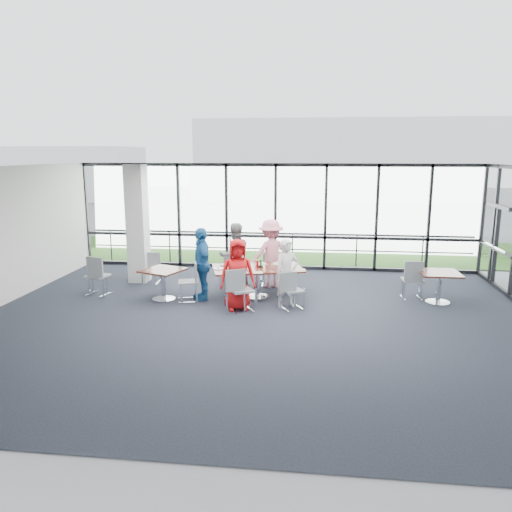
# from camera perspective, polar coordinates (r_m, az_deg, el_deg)

# --- Properties ---
(floor) EXTENTS (12.00, 10.00, 0.02)m
(floor) POSITION_cam_1_polar(r_m,az_deg,el_deg) (10.63, -0.07, -7.52)
(floor) COLOR #1E202D
(floor) RESTS_ON ground
(ceiling) EXTENTS (12.00, 10.00, 0.04)m
(ceiling) POSITION_cam_1_polar(r_m,az_deg,el_deg) (10.05, -0.07, 10.04)
(ceiling) COLOR white
(ceiling) RESTS_ON ground
(wall_front) EXTENTS (12.00, 0.10, 3.20)m
(wall_front) POSITION_cam_1_polar(r_m,az_deg,el_deg) (5.45, -6.53, -8.61)
(wall_front) COLOR silver
(wall_front) RESTS_ON ground
(curtain_wall_back) EXTENTS (12.00, 0.10, 3.20)m
(curtain_wall_back) POSITION_cam_1_polar(r_m,az_deg,el_deg) (15.14, 2.23, 4.49)
(curtain_wall_back) COLOR white
(curtain_wall_back) RESTS_ON ground
(exit_door) EXTENTS (0.12, 1.60, 2.10)m
(exit_door) POSITION_cam_1_polar(r_m,az_deg,el_deg) (14.73, 25.73, 0.98)
(exit_door) COLOR black
(exit_door) RESTS_ON ground
(structural_column) EXTENTS (0.50, 0.50, 3.20)m
(structural_column) POSITION_cam_1_polar(r_m,az_deg,el_deg) (13.96, -13.39, 3.58)
(structural_column) COLOR silver
(structural_column) RESTS_ON ground
(apron) EXTENTS (80.00, 70.00, 0.02)m
(apron) POSITION_cam_1_polar(r_m,az_deg,el_deg) (20.31, 3.36, 1.69)
(apron) COLOR slate
(apron) RESTS_ON ground
(grass_strip) EXTENTS (80.00, 5.00, 0.01)m
(grass_strip) POSITION_cam_1_polar(r_m,az_deg,el_deg) (18.34, 2.96, 0.72)
(grass_strip) COLOR #2C4F1B
(grass_strip) RESTS_ON ground
(hangar_main) EXTENTS (24.00, 10.00, 6.00)m
(hangar_main) POSITION_cam_1_polar(r_m,az_deg,el_deg) (42.06, 10.88, 10.78)
(hangar_main) COLOR white
(hangar_main) RESTS_ON ground
(hangar_aux) EXTENTS (10.00, 6.00, 4.00)m
(hangar_aux) POSITION_cam_1_polar(r_m,az_deg,el_deg) (42.58, -20.19, 8.94)
(hangar_aux) COLOR white
(hangar_aux) RESTS_ON ground
(guard_rail) EXTENTS (12.00, 0.06, 0.06)m
(guard_rail) POSITION_cam_1_polar(r_m,az_deg,el_deg) (15.90, 2.38, 0.82)
(guard_rail) COLOR #2D2D33
(guard_rail) RESTS_ON ground
(main_table) EXTENTS (2.38, 1.72, 0.75)m
(main_table) POSITION_cam_1_polar(r_m,az_deg,el_deg) (12.19, 0.17, -1.83)
(main_table) COLOR #3C1B0D
(main_table) RESTS_ON ground
(side_table_left) EXTENTS (1.14, 1.14, 0.75)m
(side_table_left) POSITION_cam_1_polar(r_m,az_deg,el_deg) (12.20, -10.60, -2.04)
(side_table_left) COLOR #3C1B0D
(side_table_left) RESTS_ON ground
(side_table_right) EXTENTS (0.93, 0.93, 0.75)m
(side_table_right) POSITION_cam_1_polar(r_m,az_deg,el_deg) (12.50, 20.22, -2.22)
(side_table_right) COLOR #3C1B0D
(side_table_right) RESTS_ON ground
(diner_near_left) EXTENTS (0.90, 0.71, 1.62)m
(diner_near_left) POSITION_cam_1_polar(r_m,az_deg,el_deg) (11.21, -2.13, -2.14)
(diner_near_left) COLOR #B91012
(diner_near_left) RESTS_ON ground
(diner_near_right) EXTENTS (0.71, 0.65, 1.58)m
(diner_near_right) POSITION_cam_1_polar(r_m,az_deg,el_deg) (11.42, 3.55, -2.02)
(diner_near_right) COLOR silver
(diner_near_right) RESTS_ON ground
(diner_far_left) EXTENTS (0.97, 0.79, 1.72)m
(diner_far_left) POSITION_cam_1_polar(r_m,az_deg,el_deg) (13.02, -2.44, 0.03)
(diner_far_left) COLOR gray
(diner_far_left) RESTS_ON ground
(diner_far_right) EXTENTS (1.31, 1.07, 1.80)m
(diner_far_right) POSITION_cam_1_polar(r_m,az_deg,el_deg) (13.08, 1.71, 0.26)
(diner_far_right) COLOR pink
(diner_far_right) RESTS_ON ground
(diner_end) EXTENTS (0.95, 1.17, 1.76)m
(diner_end) POSITION_cam_1_polar(r_m,az_deg,el_deg) (12.05, -6.23, -0.89)
(diner_end) COLOR #1E5D9C
(diner_end) RESTS_ON ground
(chair_main_nl) EXTENTS (0.65, 0.65, 0.97)m
(chair_main_nl) POSITION_cam_1_polar(r_m,az_deg,el_deg) (11.15, -1.67, -3.93)
(chair_main_nl) COLOR gray
(chair_main_nl) RESTS_ON ground
(chair_main_nr) EXTENTS (0.58, 0.58, 0.88)m
(chair_main_nr) POSITION_cam_1_polar(r_m,az_deg,el_deg) (11.34, 4.20, -3.95)
(chair_main_nr) COLOR gray
(chair_main_nr) RESTS_ON ground
(chair_main_fl) EXTENTS (0.46, 0.46, 0.83)m
(chair_main_fl) POSITION_cam_1_polar(r_m,az_deg,el_deg) (13.28, -3.13, -1.73)
(chair_main_fl) COLOR gray
(chair_main_fl) RESTS_ON ground
(chair_main_fr) EXTENTS (0.43, 0.43, 0.83)m
(chair_main_fr) POSITION_cam_1_polar(r_m,az_deg,el_deg) (13.33, 1.49, -1.67)
(chair_main_fr) COLOR gray
(chair_main_fr) RESTS_ON ground
(chair_main_end) EXTENTS (0.57, 0.57, 0.95)m
(chair_main_end) POSITION_cam_1_polar(r_m,az_deg,el_deg) (12.03, -7.75, -2.94)
(chair_main_end) COLOR gray
(chair_main_end) RESTS_ON ground
(chair_spare_la) EXTENTS (0.58, 0.58, 0.99)m
(chair_spare_la) POSITION_cam_1_polar(r_m,az_deg,el_deg) (13.04, -17.69, -2.17)
(chair_spare_la) COLOR gray
(chair_spare_la) RESTS_ON ground
(chair_spare_lb) EXTENTS (0.43, 0.43, 0.80)m
(chair_spare_lb) POSITION_cam_1_polar(r_m,az_deg,el_deg) (13.84, -11.91, -1.46)
(chair_spare_lb) COLOR gray
(chair_spare_lb) RESTS_ON ground
(chair_spare_r) EXTENTS (0.50, 0.50, 0.95)m
(chair_spare_r) POSITION_cam_1_polar(r_m,az_deg,el_deg) (12.67, 17.43, -2.62)
(chair_spare_r) COLOR gray
(chair_spare_r) RESTS_ON ground
(plate_nl) EXTENTS (0.28, 0.28, 0.01)m
(plate_nl) POSITION_cam_1_polar(r_m,az_deg,el_deg) (11.76, -2.71, -1.76)
(plate_nl) COLOR white
(plate_nl) RESTS_ON main_table
(plate_nr) EXTENTS (0.25, 0.25, 0.01)m
(plate_nr) POSITION_cam_1_polar(r_m,az_deg,el_deg) (11.92, 3.50, -1.59)
(plate_nr) COLOR white
(plate_nr) RESTS_ON main_table
(plate_fl) EXTENTS (0.29, 0.29, 0.01)m
(plate_fl) POSITION_cam_1_polar(r_m,az_deg,el_deg) (12.43, -2.60, -1.03)
(plate_fl) COLOR white
(plate_fl) RESTS_ON main_table
(plate_fr) EXTENTS (0.27, 0.27, 0.01)m
(plate_fr) POSITION_cam_1_polar(r_m,az_deg,el_deg) (12.58, 2.49, -0.87)
(plate_fr) COLOR white
(plate_fr) RESTS_ON main_table
(plate_end) EXTENTS (0.27, 0.27, 0.01)m
(plate_end) POSITION_cam_1_polar(r_m,az_deg,el_deg) (12.07, -4.32, -1.43)
(plate_end) COLOR white
(plate_end) RESTS_ON main_table
(tumbler_a) EXTENTS (0.08, 0.08, 0.15)m
(tumbler_a) POSITION_cam_1_polar(r_m,az_deg,el_deg) (11.85, -0.92, -1.30)
(tumbler_a) COLOR white
(tumbler_a) RESTS_ON main_table
(tumbler_b) EXTENTS (0.07, 0.07, 0.14)m
(tumbler_b) POSITION_cam_1_polar(r_m,az_deg,el_deg) (11.99, 1.88, -1.19)
(tumbler_b) COLOR white
(tumbler_b) RESTS_ON main_table
(tumbler_c) EXTENTS (0.07, 0.07, 0.14)m
(tumbler_c) POSITION_cam_1_polar(r_m,az_deg,el_deg) (12.39, -0.00, -0.76)
(tumbler_c) COLOR white
(tumbler_c) RESTS_ON main_table
(tumbler_d) EXTENTS (0.07, 0.07, 0.14)m
(tumbler_d) POSITION_cam_1_polar(r_m,az_deg,el_deg) (11.88, -3.30, -1.32)
(tumbler_d) COLOR white
(tumbler_d) RESTS_ON main_table
(menu_a) EXTENTS (0.35, 0.27, 0.00)m
(menu_a) POSITION_cam_1_polar(r_m,az_deg,el_deg) (11.66, -0.00, -1.90)
(menu_a) COLOR beige
(menu_a) RESTS_ON main_table
(menu_b) EXTENTS (0.35, 0.28, 0.00)m
(menu_b) POSITION_cam_1_polar(r_m,az_deg,el_deg) (11.99, 4.95, -1.56)
(menu_b) COLOR beige
(menu_b) RESTS_ON main_table
(menu_c) EXTENTS (0.37, 0.34, 0.00)m
(menu_c) POSITION_cam_1_polar(r_m,az_deg,el_deg) (12.54, 0.51, -0.93)
(menu_c) COLOR beige
(menu_c) RESTS_ON main_table
(condiment_caddy) EXTENTS (0.10, 0.07, 0.04)m
(condiment_caddy) POSITION_cam_1_polar(r_m,az_deg,el_deg) (12.17, 0.57, -1.23)
(condiment_caddy) COLOR black
(condiment_caddy) RESTS_ON main_table
(ketchup_bottle) EXTENTS (0.06, 0.06, 0.18)m
(ketchup_bottle) POSITION_cam_1_polar(r_m,az_deg,el_deg) (12.13, 0.16, -0.93)
(ketchup_bottle) COLOR #A0000F
(ketchup_bottle) RESTS_ON main_table
(green_bottle) EXTENTS (0.05, 0.05, 0.20)m
(green_bottle) POSITION_cam_1_polar(r_m,az_deg,el_deg) (12.16, 0.55, -0.85)
(green_bottle) COLOR #206D25
(green_bottle) RESTS_ON main_table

